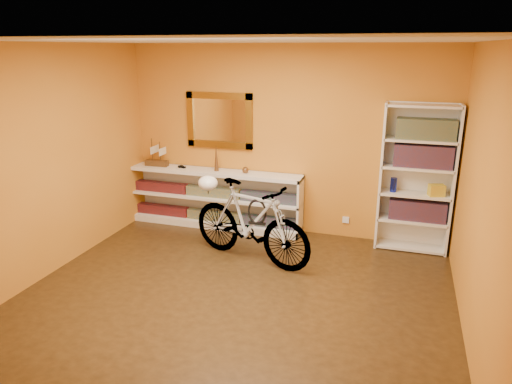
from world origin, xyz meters
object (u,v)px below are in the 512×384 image
(bookcase, at_px, (416,179))
(bicycle, at_px, (250,222))
(console_unit, at_px, (214,199))
(helmet, at_px, (208,183))

(bookcase, height_order, bicycle, bookcase)
(console_unit, xyz_separation_m, bicycle, (0.87, -0.95, 0.08))
(bookcase, bearing_deg, console_unit, -179.48)
(console_unit, xyz_separation_m, helmet, (0.24, -0.76, 0.47))
(bicycle, relative_size, helmet, 6.84)
(bookcase, bearing_deg, helmet, -162.71)
(bicycle, bearing_deg, helmet, 90.00)
(console_unit, distance_m, bookcase, 2.81)
(helmet, bearing_deg, bicycle, -17.03)
(bookcase, relative_size, helmet, 7.54)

